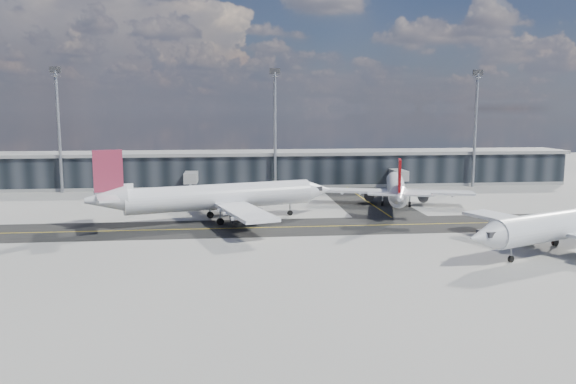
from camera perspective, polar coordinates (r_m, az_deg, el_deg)
The scene contains 9 objects.
ground at distance 89.42m, azimuth 1.20°, elevation -4.10°, with size 300.00×300.00×0.00m, color gray.
taxiway_lanes at distance 100.36m, azimuth 2.65°, elevation -2.71°, with size 180.00×63.00×0.03m.
terminal_concourse at distance 142.78m, azimuth -1.52°, elevation 2.29°, with size 152.00×19.80×8.80m.
floodlight_masts at distance 135.09m, azimuth -1.33°, elevation 6.83°, with size 102.50×0.70×28.90m.
airliner_af at distance 97.95m, azimuth -7.22°, elevation -0.51°, with size 43.01×37.06×12.97m.
airliner_redtail at distance 114.88m, azimuth 10.95°, elevation 0.35°, with size 30.77×35.76×10.73m.
airliner_near at distance 86.54m, azimuth 27.06°, elevation -2.87°, with size 37.59×32.50×11.61m.
baggage_tug at distance 104.20m, azimuth -3.93°, elevation -1.86°, with size 2.65×1.42×1.64m.
service_van at distance 132.48m, azimuth -0.66°, elevation 0.34°, with size 2.46×5.32×1.48m, color white.
Camera 1 is at (-10.91, -86.60, 19.44)m, focal length 35.00 mm.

